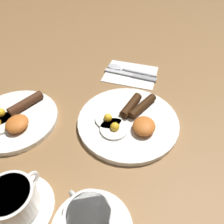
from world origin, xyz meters
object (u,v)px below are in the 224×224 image
at_px(teacup_far, 14,202).
at_px(knife, 133,75).
at_px(breakfast_plate_far, 14,119).
at_px(spoon, 119,68).
at_px(breakfast_plate_near, 129,121).
at_px(teacup_near, 90,223).

distance_m(teacup_far, knife, 0.52).
bearing_deg(breakfast_plate_far, spoon, -36.86).
relative_size(breakfast_plate_near, teacup_far, 1.89).
bearing_deg(knife, breakfast_plate_far, 51.94).
height_order(teacup_far, spoon, teacup_far).
xyz_separation_m(breakfast_plate_far, teacup_near, (-0.22, -0.29, 0.02)).
xyz_separation_m(knife, spoon, (0.03, 0.06, 0.00)).
relative_size(breakfast_plate_far, spoon, 1.33).
bearing_deg(breakfast_plate_far, teacup_far, -148.93).
xyz_separation_m(breakfast_plate_far, teacup_far, (-0.22, -0.13, 0.02)).
distance_m(breakfast_plate_near, knife, 0.22).
bearing_deg(spoon, breakfast_plate_far, 61.68).
bearing_deg(teacup_far, breakfast_plate_far, 31.07).
distance_m(breakfast_plate_near, teacup_near, 0.29).
height_order(teacup_near, knife, teacup_near).
relative_size(teacup_near, spoon, 0.88).
relative_size(breakfast_plate_near, spoon, 1.55).
xyz_separation_m(breakfast_plate_far, knife, (0.28, -0.29, -0.00)).
bearing_deg(teacup_near, breakfast_plate_far, 52.05).
relative_size(teacup_far, knife, 0.78).
xyz_separation_m(teacup_far, spoon, (0.53, -0.11, -0.02)).
height_order(teacup_near, spoon, teacup_near).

